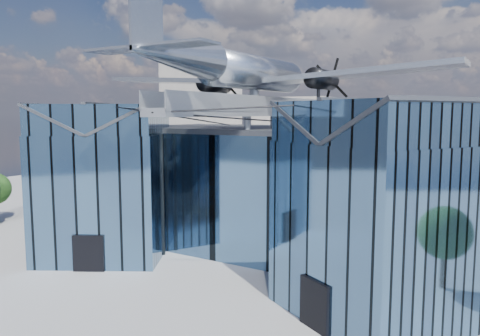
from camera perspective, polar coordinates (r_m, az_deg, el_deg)
The scene contains 3 objects.
ground_plane at distance 33.14m, azimuth -1.86°, elevation -12.81°, with size 120.00×120.00×0.00m, color gray.
museum at distance 36.65m, azimuth 3.13°, elevation -1.99°, with size 32.88×24.50×17.60m.
bg_towers at distance 78.17m, azimuth 20.00°, elevation 5.51°, with size 77.00×24.50×26.00m.
Camera 1 is at (17.23, -26.06, 11.05)m, focal length 35.00 mm.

